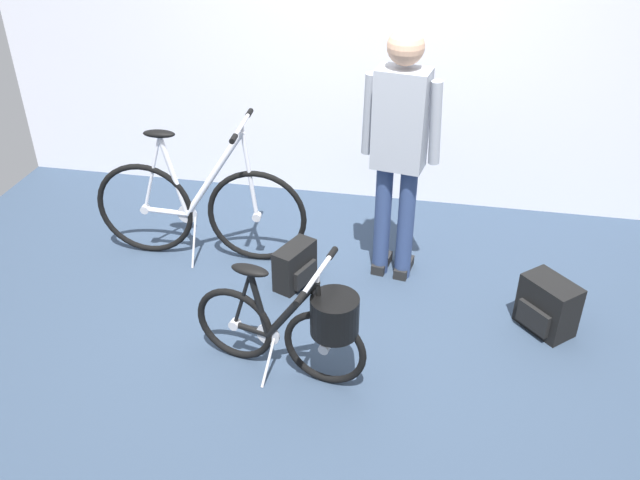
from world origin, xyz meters
TOP-DOWN VIEW (x-y plane):
  - ground_plane at (0.00, 0.00)m, footprint 6.08×6.08m
  - back_wall at (0.00, 1.89)m, footprint 6.08×0.10m
  - folding_bike_foreground at (-0.09, -0.38)m, footprint 1.02×0.53m
  - display_bike_left at (-1.04, 0.71)m, footprint 1.51×0.53m
  - visitor_near_wall at (0.31, 0.73)m, footprint 0.53×0.32m
  - backpack_on_floor at (1.31, 0.31)m, footprint 0.38×0.39m
  - handbag_on_floor at (-0.31, 0.48)m, footprint 0.27×0.35m

SIDE VIEW (x-z plane):
  - ground_plane at x=0.00m, z-range 0.00..0.00m
  - handbag_on_floor at x=-0.31m, z-range 0.00..0.29m
  - backpack_on_floor at x=1.31m, z-range 0.00..0.34m
  - folding_bike_foreground at x=-0.09m, z-range -0.01..0.73m
  - display_bike_left at x=-1.04m, z-range -0.13..0.91m
  - visitor_near_wall at x=0.31m, z-range 0.13..1.82m
  - back_wall at x=0.00m, z-range 0.00..3.16m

